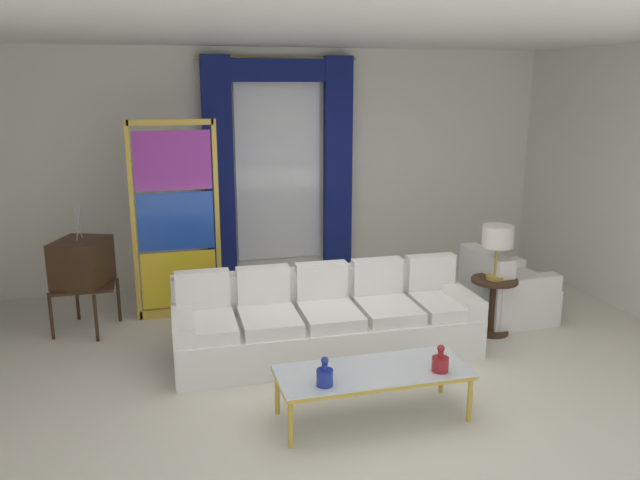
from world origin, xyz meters
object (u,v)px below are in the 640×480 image
object	(u,v)px
vintage_tv	(82,265)
round_side_table	(493,301)
couch_white_long	(325,322)
peacock_figurine	(216,307)
armchair_white	(504,294)
stained_glass_divider	(176,225)
bottle_crystal_tall	(325,376)
bottle_blue_decanter	(440,362)
coffee_table	(373,374)
table_lamp_brass	(497,239)

from	to	relation	value
vintage_tv	round_side_table	xyz separation A→B (m)	(4.14, -1.19, -0.37)
couch_white_long	peacock_figurine	size ratio (longest dim) A/B	4.89
vintage_tv	round_side_table	size ratio (longest dim) A/B	2.26
armchair_white	round_side_table	size ratio (longest dim) A/B	1.45
vintage_tv	armchair_white	world-z (taller)	vintage_tv
armchair_white	stained_glass_divider	distance (m)	3.71
bottle_crystal_tall	round_side_table	distance (m)	2.68
round_side_table	bottle_blue_decanter	bearing A→B (deg)	-131.50
coffee_table	bottle_blue_decanter	size ratio (longest dim) A/B	6.89
vintage_tv	peacock_figurine	size ratio (longest dim) A/B	2.24
bottle_blue_decanter	peacock_figurine	world-z (taller)	bottle_blue_decanter
peacock_figurine	round_side_table	bearing A→B (deg)	-18.58
coffee_table	vintage_tv	xyz separation A→B (m)	(-2.34, 2.51, 0.35)
peacock_figurine	armchair_white	bearing A→B (deg)	-10.76
vintage_tv	peacock_figurine	world-z (taller)	vintage_tv
coffee_table	bottle_crystal_tall	xyz separation A→B (m)	(-0.43, -0.15, 0.11)
stained_glass_divider	round_side_table	size ratio (longest dim) A/B	3.70
armchair_white	peacock_figurine	xyz separation A→B (m)	(-3.12, 0.59, -0.07)
bottle_blue_decanter	peacock_figurine	size ratio (longest dim) A/B	0.36
bottle_crystal_tall	armchair_white	size ratio (longest dim) A/B	0.26
coffee_table	table_lamp_brass	xyz separation A→B (m)	(1.80, 1.33, 0.65)
couch_white_long	stained_glass_divider	world-z (taller)	stained_glass_divider
bottle_crystal_tall	table_lamp_brass	world-z (taller)	table_lamp_brass
coffee_table	vintage_tv	distance (m)	3.45
stained_glass_divider	round_side_table	world-z (taller)	stained_glass_divider
peacock_figurine	coffee_table	bearing A→B (deg)	-66.48
couch_white_long	coffee_table	bearing A→B (deg)	-89.11
vintage_tv	round_side_table	bearing A→B (deg)	-15.97
coffee_table	stained_glass_divider	bearing A→B (deg)	116.70
couch_white_long	table_lamp_brass	size ratio (longest dim) A/B	5.15
vintage_tv	round_side_table	world-z (taller)	vintage_tv
armchair_white	table_lamp_brass	xyz separation A→B (m)	(-0.33, -0.34, 0.74)
couch_white_long	table_lamp_brass	bearing A→B (deg)	0.05
vintage_tv	couch_white_long	bearing A→B (deg)	-27.11
couch_white_long	coffee_table	world-z (taller)	couch_white_long
peacock_figurine	table_lamp_brass	xyz separation A→B (m)	(2.79, -0.94, 0.81)
vintage_tv	stained_glass_divider	xyz separation A→B (m)	(0.99, 0.17, 0.33)
couch_white_long	bottle_crystal_tall	bearing A→B (deg)	-105.55
coffee_table	armchair_white	size ratio (longest dim) A/B	1.75
stained_glass_divider	coffee_table	bearing A→B (deg)	-63.30
couch_white_long	bottle_blue_decanter	bearing A→B (deg)	-70.74
bottle_crystal_tall	peacock_figurine	world-z (taller)	bottle_crystal_tall
couch_white_long	stained_glass_divider	bearing A→B (deg)	134.39
couch_white_long	coffee_table	distance (m)	1.33
stained_glass_divider	peacock_figurine	world-z (taller)	stained_glass_divider
armchair_white	bottle_crystal_tall	bearing A→B (deg)	-144.65
coffee_table	bottle_blue_decanter	xyz separation A→B (m)	(0.50, -0.15, 0.11)
stained_glass_divider	peacock_figurine	bearing A→B (deg)	-48.96
table_lamp_brass	vintage_tv	bearing A→B (deg)	164.03
bottle_blue_decanter	armchair_white	distance (m)	2.46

